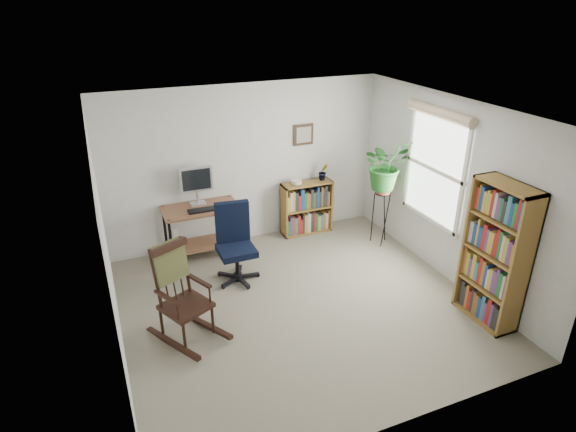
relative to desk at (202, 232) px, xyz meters
name	(u,v)px	position (x,y,z in m)	size (l,w,h in m)	color
floor	(300,305)	(0.80, -1.70, -0.38)	(4.20, 4.00, 0.00)	gray
ceiling	(303,113)	(0.80, -1.70, 2.02)	(4.20, 4.00, 0.00)	silver
wall_back	(247,165)	(0.80, 0.30, 0.82)	(4.20, 0.00, 2.40)	silver
wall_front	(405,317)	(0.80, -3.70, 0.82)	(4.20, 0.00, 2.40)	silver
wall_left	(107,252)	(-1.30, -1.70, 0.82)	(0.00, 4.00, 2.40)	silver
wall_right	(450,191)	(2.90, -1.70, 0.82)	(0.00, 4.00, 2.40)	silver
window	(435,170)	(2.86, -1.40, 1.02)	(0.12, 1.20, 1.50)	white
desk	(202,232)	(0.00, 0.00, 0.00)	(1.07, 0.59, 0.77)	brown
monitor	(197,186)	(0.00, 0.14, 0.66)	(0.46, 0.16, 0.56)	#BABABF
keyboard	(202,210)	(0.00, -0.12, 0.40)	(0.40, 0.15, 0.03)	black
office_chair	(236,245)	(0.26, -0.84, 0.15)	(0.59, 0.59, 1.08)	black
rocking_chair	(185,294)	(-0.60, -1.76, 0.18)	(0.59, 0.98, 1.13)	black
low_bookshelf	(307,208)	(1.71, 0.12, 0.04)	(0.81, 0.27, 0.85)	olive
tall_bookshelf	(496,255)	(2.72, -2.76, 0.47)	(0.32, 0.75, 1.70)	olive
plant_stand	(381,214)	(2.60, -0.65, 0.10)	(0.27, 0.27, 0.97)	black
spider_plant	(388,141)	(2.60, -0.65, 1.24)	(1.69, 1.88, 1.46)	#236524
potted_plant_small	(323,177)	(1.99, 0.13, 0.52)	(0.13, 0.24, 0.11)	#236524
framed_picture	(304,135)	(1.71, 0.27, 1.19)	(0.32, 0.04, 0.32)	black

